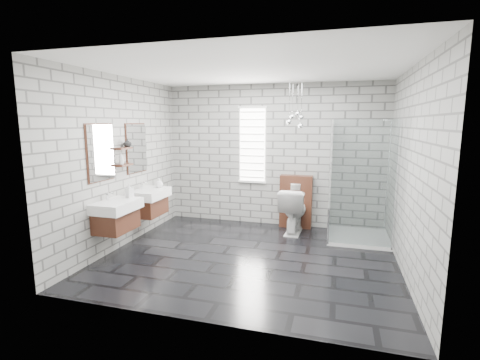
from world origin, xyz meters
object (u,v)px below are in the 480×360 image
at_px(vanity_right, 148,195).
at_px(cistern_panel, 296,202).
at_px(toilet, 294,210).
at_px(shower_enclosure, 353,212).
at_px(vanity_left, 114,207).

height_order(vanity_right, cistern_panel, vanity_right).
xyz_separation_m(vanity_right, toilet, (2.38, 0.96, -0.35)).
relative_size(shower_enclosure, toilet, 2.48).
relative_size(vanity_left, shower_enclosure, 0.77).
bearing_deg(vanity_right, shower_enclosure, 12.83).
relative_size(vanity_left, cistern_panel, 1.57).
relative_size(vanity_right, cistern_panel, 1.57).
bearing_deg(vanity_left, toilet, 38.44).
bearing_deg(cistern_panel, toilet, -90.00).
distance_m(shower_enclosure, toilet, 1.04).
bearing_deg(vanity_right, vanity_left, -90.00).
height_order(vanity_left, toilet, vanity_left).
bearing_deg(vanity_left, vanity_right, 90.00).
height_order(vanity_left, cistern_panel, vanity_left).
height_order(cistern_panel, toilet, cistern_panel).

